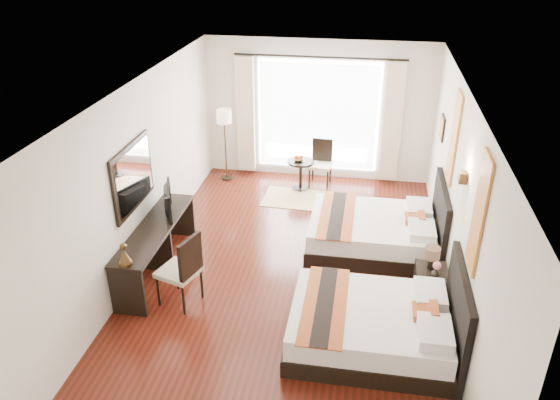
% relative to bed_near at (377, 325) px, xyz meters
% --- Properties ---
extents(floor, '(4.50, 7.50, 0.01)m').
position_rel_bed_near_xyz_m(floor, '(-1.28, 1.24, -0.30)').
color(floor, '#38140A').
rests_on(floor, ground).
extents(ceiling, '(4.50, 7.50, 0.02)m').
position_rel_bed_near_xyz_m(ceiling, '(-1.28, 1.24, 2.49)').
color(ceiling, white).
rests_on(ceiling, wall_headboard).
extents(wall_headboard, '(0.01, 7.50, 2.80)m').
position_rel_bed_near_xyz_m(wall_headboard, '(0.96, 1.24, 1.10)').
color(wall_headboard, silver).
rests_on(wall_headboard, floor).
extents(wall_desk, '(0.01, 7.50, 2.80)m').
position_rel_bed_near_xyz_m(wall_desk, '(-3.53, 1.24, 1.10)').
color(wall_desk, silver).
rests_on(wall_desk, floor).
extents(wall_window, '(4.50, 0.01, 2.80)m').
position_rel_bed_near_xyz_m(wall_window, '(-1.28, 4.99, 1.10)').
color(wall_window, silver).
rests_on(wall_window, floor).
extents(window_glass, '(2.40, 0.02, 2.20)m').
position_rel_bed_near_xyz_m(window_glass, '(-1.28, 4.97, 1.00)').
color(window_glass, white).
rests_on(window_glass, wall_window).
extents(sheer_curtain, '(2.30, 0.02, 2.10)m').
position_rel_bed_near_xyz_m(sheer_curtain, '(-1.28, 4.91, 1.00)').
color(sheer_curtain, white).
rests_on(sheer_curtain, wall_window).
extents(drape_left, '(0.35, 0.14, 2.35)m').
position_rel_bed_near_xyz_m(drape_left, '(-2.73, 4.87, 0.98)').
color(drape_left, beige).
rests_on(drape_left, floor).
extents(drape_right, '(0.35, 0.14, 2.35)m').
position_rel_bed_near_xyz_m(drape_right, '(0.17, 4.87, 0.98)').
color(drape_right, beige).
rests_on(drape_right, floor).
extents(art_panel_near, '(0.03, 0.50, 1.35)m').
position_rel_bed_near_xyz_m(art_panel_near, '(0.95, 0.00, 1.65)').
color(art_panel_near, '#963D15').
rests_on(art_panel_near, wall_headboard).
extents(art_panel_far, '(0.03, 0.50, 1.35)m').
position_rel_bed_near_xyz_m(art_panel_far, '(0.95, 2.32, 1.65)').
color(art_panel_far, '#963D15').
rests_on(art_panel_far, wall_headboard).
extents(wall_sconce, '(0.10, 0.14, 0.14)m').
position_rel_bed_near_xyz_m(wall_sconce, '(0.91, 1.01, 1.62)').
color(wall_sconce, '#422D17').
rests_on(wall_sconce, wall_headboard).
extents(mirror_frame, '(0.04, 1.25, 0.95)m').
position_rel_bed_near_xyz_m(mirror_frame, '(-3.50, 1.12, 1.25)').
color(mirror_frame, black).
rests_on(mirror_frame, wall_desk).
extents(mirror_glass, '(0.01, 1.12, 0.82)m').
position_rel_bed_near_xyz_m(mirror_glass, '(-3.48, 1.12, 1.25)').
color(mirror_glass, white).
rests_on(mirror_glass, mirror_frame).
extents(bed_near, '(2.04, 1.59, 1.15)m').
position_rel_bed_near_xyz_m(bed_near, '(0.00, 0.00, 0.00)').
color(bed_near, black).
rests_on(bed_near, floor).
extents(bed_far, '(2.07, 1.61, 1.17)m').
position_rel_bed_near_xyz_m(bed_far, '(-0.01, 2.32, 0.00)').
color(bed_far, black).
rests_on(bed_far, floor).
extents(nightstand, '(0.43, 0.53, 0.51)m').
position_rel_bed_near_xyz_m(nightstand, '(0.72, 1.01, -0.04)').
color(nightstand, black).
rests_on(nightstand, floor).
extents(table_lamp, '(0.21, 0.21, 0.34)m').
position_rel_bed_near_xyz_m(table_lamp, '(0.69, 1.07, 0.43)').
color(table_lamp, black).
rests_on(table_lamp, nightstand).
extents(vase, '(0.15, 0.15, 0.12)m').
position_rel_bed_near_xyz_m(vase, '(0.74, 0.87, 0.26)').
color(vase, black).
rests_on(vase, nightstand).
extents(console_desk, '(0.50, 2.20, 0.76)m').
position_rel_bed_near_xyz_m(console_desk, '(-3.27, 1.12, 0.08)').
color(console_desk, black).
rests_on(console_desk, floor).
extents(television, '(0.36, 0.75, 0.44)m').
position_rel_bed_near_xyz_m(television, '(-3.25, 1.55, 0.68)').
color(television, black).
rests_on(television, console_desk).
extents(bronze_figurine, '(0.19, 0.19, 0.28)m').
position_rel_bed_near_xyz_m(bronze_figurine, '(-3.27, 0.12, 0.60)').
color(bronze_figurine, '#422D17').
rests_on(bronze_figurine, console_desk).
extents(desk_chair, '(0.63, 0.63, 1.08)m').
position_rel_bed_near_xyz_m(desk_chair, '(-2.67, 0.43, 0.03)').
color(desk_chair, '#BFB493').
rests_on(desk_chair, floor).
extents(floor_lamp, '(0.30, 0.30, 1.47)m').
position_rel_bed_near_xyz_m(floor_lamp, '(-3.09, 4.53, 0.94)').
color(floor_lamp, black).
rests_on(floor_lamp, floor).
extents(side_table, '(0.52, 0.52, 0.60)m').
position_rel_bed_near_xyz_m(side_table, '(-1.53, 4.30, 0.00)').
color(side_table, black).
rests_on(side_table, floor).
extents(fruit_bowl, '(0.26, 0.26, 0.05)m').
position_rel_bed_near_xyz_m(fruit_bowl, '(-1.57, 4.29, 0.33)').
color(fruit_bowl, '#453018').
rests_on(fruit_bowl, side_table).
extents(window_chair, '(0.46, 0.46, 0.93)m').
position_rel_bed_near_xyz_m(window_chair, '(-1.16, 4.55, -0.02)').
color(window_chair, '#BFB493').
rests_on(window_chair, floor).
extents(jute_rug, '(1.32, 0.92, 0.01)m').
position_rel_bed_near_xyz_m(jute_rug, '(-1.53, 3.83, -0.29)').
color(jute_rug, tan).
rests_on(jute_rug, floor).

